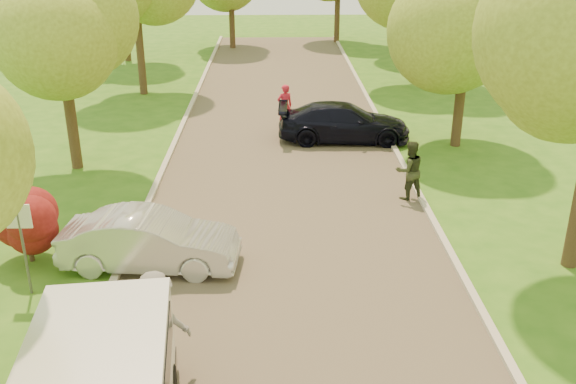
{
  "coord_description": "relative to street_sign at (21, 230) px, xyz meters",
  "views": [
    {
      "loc": [
        -0.32,
        -8.48,
        7.71
      ],
      "look_at": [
        0.02,
        6.62,
        1.3
      ],
      "focal_mm": 40.0,
      "sensor_mm": 36.0,
      "label": 1
    }
  ],
  "objects": [
    {
      "name": "road",
      "position": [
        5.8,
        4.0,
        -1.56
      ],
      "size": [
        8.0,
        60.0,
        0.01
      ],
      "primitive_type": "cube",
      "color": "#4C4438",
      "rests_on": "ground"
    },
    {
      "name": "curb_left",
      "position": [
        1.75,
        4.0,
        -1.5
      ],
      "size": [
        0.18,
        60.0,
        0.12
      ],
      "primitive_type": "cube",
      "color": "#B2AD9E",
      "rests_on": "ground"
    },
    {
      "name": "curb_right",
      "position": [
        9.85,
        4.0,
        -1.5
      ],
      "size": [
        0.18,
        60.0,
        0.12
      ],
      "primitive_type": "cube",
      "color": "#B2AD9E",
      "rests_on": "ground"
    },
    {
      "name": "street_sign",
      "position": [
        0.0,
        0.0,
        0.0
      ],
      "size": [
        0.55,
        0.06,
        2.17
      ],
      "color": "#59595E",
      "rests_on": "ground"
    },
    {
      "name": "red_shrub",
      "position": [
        -0.5,
        1.5,
        -0.47
      ],
      "size": [
        1.7,
        1.7,
        1.95
      ],
      "color": "#382619",
      "rests_on": "ground"
    },
    {
      "name": "tree_l_midb",
      "position": [
        -1.01,
        8.0,
        3.02
      ],
      "size": [
        4.3,
        4.2,
        6.62
      ],
      "color": "#382619",
      "rests_on": "ground"
    },
    {
      "name": "tree_r_midb",
      "position": [
        12.4,
        10.0,
        3.32
      ],
      "size": [
        4.51,
        4.4,
        7.01
      ],
      "color": "#382619",
      "rests_on": "ground"
    },
    {
      "name": "silver_sedan",
      "position": [
        2.5,
        1.14,
        -0.87
      ],
      "size": [
        4.32,
        1.84,
        1.39
      ],
      "primitive_type": "imported",
      "rotation": [
        0.0,
        0.0,
        1.48
      ],
      "color": "#BCBDC2",
      "rests_on": "ground"
    },
    {
      "name": "dark_sedan",
      "position": [
        8.1,
        10.66,
        -0.85
      ],
      "size": [
        5.0,
        2.19,
        1.43
      ],
      "primitive_type": "imported",
      "rotation": [
        0.0,
        0.0,
        1.53
      ],
      "color": "black",
      "rests_on": "ground"
    },
    {
      "name": "longboard",
      "position": [
        3.32,
        -2.68,
        -1.46
      ],
      "size": [
        0.38,
        0.99,
        0.11
      ],
      "rotation": [
        0.0,
        0.0,
        3.03
      ],
      "color": "black",
      "rests_on": "ground"
    },
    {
      "name": "skateboarder",
      "position": [
        3.32,
        -2.68,
        -0.49
      ],
      "size": [
        1.29,
        0.83,
        1.89
      ],
      "primitive_type": "imported",
      "rotation": [
        0.0,
        0.0,
        3.03
      ],
      "color": "slate",
      "rests_on": "longboard"
    },
    {
      "name": "person_striped",
      "position": [
        5.91,
        12.38,
        -0.68
      ],
      "size": [
        0.75,
        0.62,
        1.76
      ],
      "primitive_type": "imported",
      "rotation": [
        0.0,
        0.0,
        3.51
      ],
      "color": "#BA1B36",
      "rests_on": "ground"
    },
    {
      "name": "person_olive",
      "position": [
        9.46,
        5.1,
        -0.66
      ],
      "size": [
        1.03,
        0.89,
        1.81
      ],
      "primitive_type": "imported",
      "rotation": [
        0.0,
        0.0,
        3.4
      ],
      "color": "#2C331F",
      "rests_on": "ground"
    }
  ]
}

